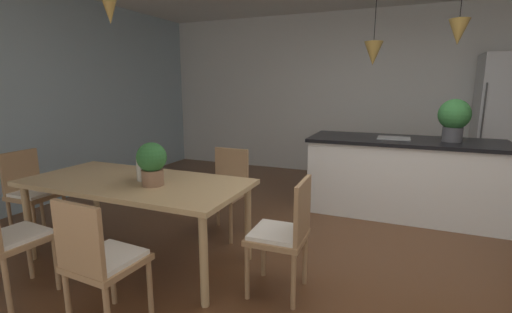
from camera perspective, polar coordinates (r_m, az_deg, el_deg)
ground_plane at (r=3.30m, az=18.08°, el=-16.83°), size 10.00×8.40×0.04m
wall_back_kitchen at (r=6.18m, az=21.50°, el=9.11°), size 10.00×0.12×2.70m
window_wall_left_glazing at (r=5.13m, az=-32.94°, el=7.79°), size 0.06×8.40×2.70m
dining_table at (r=3.19m, az=-18.79°, el=-4.79°), size 1.92×0.90×0.72m
chair_near_right at (r=2.42m, az=-23.81°, el=-14.96°), size 0.42×0.42×0.87m
chair_window_end at (r=4.21m, az=-32.40°, el=-4.68°), size 0.41×0.41×0.87m
chair_far_right at (r=3.65m, az=-4.87°, el=-5.16°), size 0.41×0.41×0.87m
chair_kitchen_end at (r=2.60m, az=4.57°, el=-12.06°), size 0.41×0.41×0.87m
chair_near_left at (r=3.07m, az=-35.22°, el=-10.50°), size 0.43×0.43×0.87m
kitchen_island at (r=4.53m, az=22.55°, el=-2.91°), size 2.16×0.86×0.91m
refrigerator at (r=5.95m, az=35.14°, el=4.06°), size 0.73×0.67×1.93m
pendant_over_table at (r=3.05m, az=-22.56°, el=21.70°), size 0.17×0.17×0.74m
pendant_over_island_main at (r=4.44m, az=18.35°, el=15.50°), size 0.21×0.21×0.96m
pendant_over_island_aux at (r=4.46m, az=29.81°, el=17.02°), size 0.21×0.21×0.77m
potted_plant_on_island at (r=4.45m, az=29.29°, el=5.51°), size 0.33×0.33×0.47m
potted_plant_on_table at (r=2.93m, az=-16.44°, el=-0.82°), size 0.24×0.24×0.35m
vase_on_dining_table at (r=3.13m, az=-17.46°, el=-1.85°), size 0.14×0.14×0.20m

